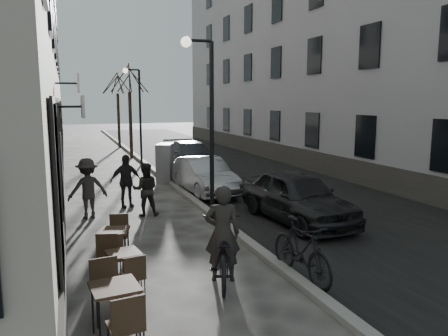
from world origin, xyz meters
TOP-DOWN VIEW (x-y plane):
  - ground at (0.00, 0.00)m, footprint 120.00×120.00m
  - road at (3.85, 16.00)m, footprint 7.30×60.00m
  - kerb at (0.20, 16.00)m, footprint 0.25×60.00m
  - building_right at (9.50, 16.50)m, footprint 4.00×35.00m
  - streetlamp_near at (-0.17, 6.00)m, footprint 0.90×0.28m
  - streetlamp_far at (-0.17, 18.00)m, footprint 0.90×0.28m
  - tree_near at (-0.10, 21.00)m, footprint 2.40×2.40m
  - tree_far at (-0.10, 27.00)m, footprint 2.40×2.40m
  - bistro_set_a at (-3.26, 0.69)m, footprint 0.73×1.67m
  - bistro_set_b at (-2.92, 2.38)m, footprint 0.65×1.45m
  - bistro_set_c at (-2.96, 3.65)m, footprint 0.82×1.59m
  - utility_cabinet at (0.10, 12.53)m, footprint 0.99×1.24m
  - bicycle at (-1.09, 2.13)m, footprint 1.43×2.31m
  - cyclist_rider at (-1.09, 2.13)m, footprint 0.79×0.65m
  - pedestrian_near at (-1.64, 7.39)m, footprint 0.87×0.74m
  - pedestrian_mid at (-3.27, 7.68)m, footprint 1.26×0.88m
  - pedestrian_far at (-2.05, 8.65)m, footprint 1.06×0.57m
  - car_near at (2.30, 5.26)m, footprint 2.03×4.40m
  - car_mid at (1.00, 9.91)m, footprint 1.61×4.08m
  - car_far at (1.90, 14.88)m, footprint 2.01×4.94m
  - moped at (0.35, 1.63)m, footprint 0.68×2.00m

SIDE VIEW (x-z plane):
  - ground at x=0.00m, z-range 0.00..0.00m
  - road at x=3.85m, z-range 0.00..0.00m
  - kerb at x=0.20m, z-range 0.00..0.12m
  - bistro_set_b at x=-2.92m, z-range 0.01..0.84m
  - bistro_set_c at x=-2.96m, z-range 0.01..0.92m
  - bistro_set_a at x=-3.26m, z-range 0.01..0.98m
  - bicycle at x=-1.09m, z-range 0.00..1.15m
  - moped at x=0.35m, z-range 0.00..1.18m
  - car_mid at x=1.00m, z-range 0.00..1.32m
  - car_far at x=1.90m, z-range 0.00..1.43m
  - car_near at x=2.30m, z-range 0.00..1.46m
  - pedestrian_near at x=-1.64m, z-range 0.00..1.60m
  - utility_cabinet at x=0.10m, z-range 0.00..1.63m
  - pedestrian_far at x=-2.05m, z-range 0.00..1.72m
  - pedestrian_mid at x=-3.27m, z-range 0.00..1.78m
  - cyclist_rider at x=-1.09m, z-range 0.00..1.87m
  - streetlamp_near at x=-0.17m, z-range 0.62..5.71m
  - streetlamp_far at x=-0.17m, z-range 0.62..5.71m
  - tree_near at x=-0.10m, z-range 1.81..7.51m
  - tree_far at x=-0.10m, z-range 1.81..7.51m
  - building_right at x=9.50m, z-range 0.00..16.00m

